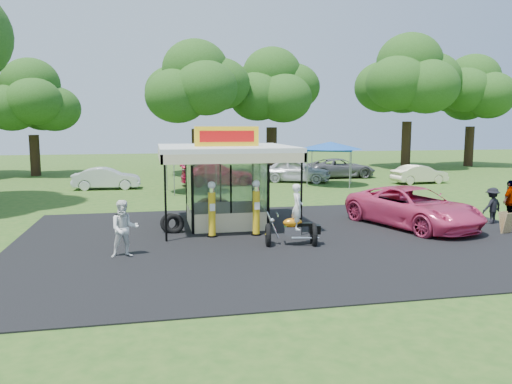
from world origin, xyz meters
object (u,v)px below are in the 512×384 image
(bg_car_d, at_px, (340,168))
(bg_car_e, at_px, (419,174))
(a_frame_sign, at_px, (506,223))
(tent_west, at_px, (190,152))
(gas_station_kiosk, at_px, (225,184))
(bg_car_c, at_px, (296,170))
(motorcycle, at_px, (295,221))
(tent_east, at_px, (330,146))
(kiosk_car, at_px, (219,206))
(bg_car_b, at_px, (218,175))
(spectator_east_b, at_px, (510,201))
(spectator_east_a, at_px, (492,206))
(bg_car_a, at_px, (107,178))
(gas_pump_left, at_px, (212,211))
(pink_sedan, at_px, (413,207))
(spectator_west, at_px, (124,229))
(gas_pump_right, at_px, (256,209))

(bg_car_d, distance_m, bg_car_e, 6.48)
(a_frame_sign, xyz_separation_m, tent_west, (-11.11, 14.72, 2.10))
(gas_station_kiosk, bearing_deg, bg_car_c, 63.32)
(motorcycle, relative_size, bg_car_c, 0.45)
(bg_car_d, relative_size, tent_east, 1.26)
(gas_station_kiosk, height_order, motorcycle, gas_station_kiosk)
(bg_car_d, bearing_deg, a_frame_sign, 176.50)
(kiosk_car, xyz_separation_m, bg_car_b, (1.58, 11.94, 0.28))
(spectator_east_b, relative_size, bg_car_b, 0.35)
(spectator_east_a, height_order, bg_car_a, spectator_east_a)
(gas_pump_left, xyz_separation_m, motorcycle, (2.70, -1.91, -0.14))
(spectator_east_a, xyz_separation_m, bg_car_e, (4.85, 14.33, -0.12))
(pink_sedan, height_order, spectator_west, spectator_west)
(spectator_east_b, bearing_deg, spectator_west, -16.64)
(motorcycle, relative_size, bg_car_e, 0.56)
(spectator_west, bearing_deg, bg_car_c, 49.36)
(a_frame_sign, distance_m, spectator_east_b, 2.82)
(gas_pump_right, height_order, spectator_east_b, gas_pump_right)
(pink_sedan, height_order, bg_car_d, pink_sedan)
(gas_pump_left, relative_size, spectator_east_a, 1.35)
(bg_car_c, distance_m, tent_west, 9.19)
(spectator_east_b, bearing_deg, bg_car_d, -114.51)
(spectator_east_a, height_order, tent_east, tent_east)
(kiosk_car, bearing_deg, bg_car_c, -30.53)
(spectator_east_b, height_order, bg_car_c, spectator_east_b)
(pink_sedan, distance_m, spectator_east_b, 4.73)
(bg_car_c, bearing_deg, spectator_west, 175.35)
(a_frame_sign, height_order, bg_car_b, bg_car_b)
(spectator_west, distance_m, tent_west, 15.64)
(gas_station_kiosk, distance_m, kiosk_car, 2.56)
(bg_car_e, xyz_separation_m, tent_west, (-16.66, -1.42, 1.87))
(bg_car_c, height_order, bg_car_d, bg_car_c)
(gas_station_kiosk, xyz_separation_m, kiosk_car, (-0.00, 2.21, -1.30))
(bg_car_a, height_order, bg_car_d, bg_car_d)
(gas_pump_right, xyz_separation_m, tent_east, (8.39, 14.68, 1.74))
(kiosk_car, xyz_separation_m, spectator_east_a, (11.21, -4.26, 0.32))
(kiosk_car, xyz_separation_m, spectator_east_b, (12.32, -3.96, 0.45))
(gas_pump_left, bearing_deg, tent_west, 88.99)
(motorcycle, bearing_deg, kiosk_car, 116.76)
(bg_car_e, bearing_deg, gas_pump_left, 124.69)
(a_frame_sign, bearing_deg, spectator_east_b, 37.43)
(a_frame_sign, bearing_deg, motorcycle, 169.07)
(gas_pump_right, height_order, motorcycle, motorcycle)
(bg_car_a, height_order, bg_car_b, bg_car_b)
(gas_station_kiosk, bearing_deg, bg_car_a, 113.60)
(spectator_west, distance_m, bg_car_a, 18.06)
(spectator_east_b, bearing_deg, gas_pump_right, -23.59)
(gas_pump_left, xyz_separation_m, gas_pump_right, (1.69, -0.07, 0.01))
(spectator_west, height_order, bg_car_a, spectator_west)
(bg_car_e, bearing_deg, tent_west, 89.14)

